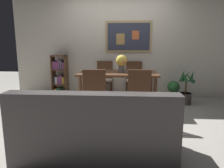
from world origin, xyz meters
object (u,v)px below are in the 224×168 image
(dining_chair_near_right, at_px, (139,91))
(flower_vase, at_px, (122,62))
(dining_chair_far_left, at_px, (105,77))
(bookshelf, at_px, (60,78))
(potted_palm, at_px, (186,91))
(dining_chair_far_right, at_px, (134,77))
(dining_table, at_px, (118,77))
(dining_chair_near_left, at_px, (95,90))
(potted_ivy, at_px, (173,90))
(leather_couch, at_px, (95,132))

(dining_chair_near_right, height_order, flower_vase, flower_vase)
(dining_chair_far_left, bearing_deg, bookshelf, -177.24)
(dining_chair_far_left, xyz_separation_m, potted_palm, (1.85, -0.39, -0.25))
(dining_chair_far_right, relative_size, bookshelf, 0.86)
(dining_chair_near_right, bearing_deg, bookshelf, 141.76)
(dining_table, distance_m, dining_chair_near_right, 0.85)
(dining_table, distance_m, dining_chair_far_left, 0.85)
(potted_palm, relative_size, flower_vase, 2.22)
(dining_chair_far_right, bearing_deg, dining_chair_near_left, -115.57)
(dining_table, relative_size, potted_ivy, 3.31)
(dining_chair_near_left, xyz_separation_m, potted_palm, (1.86, 1.14, -0.25))
(leather_couch, relative_size, potted_palm, 2.27)
(leather_couch, distance_m, bookshelf, 2.98)
(leather_couch, bearing_deg, flower_vase, 82.42)
(dining_chair_near_left, distance_m, bookshelf, 1.84)
(dining_table, height_order, leather_couch, leather_couch)
(bookshelf, bearing_deg, dining_chair_far_left, 2.76)
(dining_chair_near_right, xyz_separation_m, bookshelf, (-1.84, 1.45, -0.04))
(dining_table, xyz_separation_m, leather_couch, (-0.19, -1.99, -0.34))
(dining_chair_far_left, bearing_deg, dining_chair_near_right, -63.56)
(dining_table, distance_m, leather_couch, 2.03)
(dining_chair_far_left, bearing_deg, dining_chair_near_left, -90.15)
(bookshelf, distance_m, potted_ivy, 2.75)
(flower_vase, bearing_deg, dining_chair_near_right, -66.14)
(dining_chair_far_left, xyz_separation_m, potted_ivy, (1.65, -0.09, -0.29))
(dining_chair_near_right, height_order, potted_palm, dining_chair_near_right)
(dining_chair_near_right, height_order, dining_chair_near_left, same)
(dining_chair_near_left, height_order, flower_vase, flower_vase)
(dining_chair_near_right, distance_m, dining_chair_far_right, 1.48)
(dining_chair_near_right, height_order, dining_chair_far_right, same)
(potted_ivy, bearing_deg, dining_table, -152.59)
(leather_couch, bearing_deg, dining_table, 84.53)
(leather_couch, bearing_deg, potted_ivy, 60.91)
(dining_table, height_order, potted_palm, potted_palm)
(dining_chair_far_right, distance_m, leather_couch, 2.78)
(dining_table, height_order, dining_chair_far_right, dining_chair_far_right)
(bookshelf, bearing_deg, potted_palm, -6.59)
(dining_table, height_order, dining_chair_near_right, dining_chair_near_right)
(potted_palm, bearing_deg, dining_chair_far_left, 168.03)
(dining_chair_far_left, xyz_separation_m, dining_chair_far_right, (0.72, -0.03, 0.00))
(dining_chair_far_left, distance_m, dining_chair_near_right, 1.68)
(dining_chair_near_left, height_order, potted_ivy, dining_chair_near_left)
(dining_chair_near_right, xyz_separation_m, potted_palm, (1.10, 1.11, -0.25))
(dining_chair_far_left, bearing_deg, potted_ivy, -3.06)
(dining_chair_far_left, relative_size, potted_palm, 1.15)
(dining_chair_far_left, bearing_deg, dining_chair_far_right, -2.14)
(dining_chair_far_right, bearing_deg, dining_chair_far_left, 177.86)
(dining_chair_near_left, bearing_deg, bookshelf, 126.35)
(dining_table, relative_size, flower_vase, 4.48)
(dining_chair_far_left, xyz_separation_m, dining_chair_near_right, (0.75, -1.50, 0.00))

